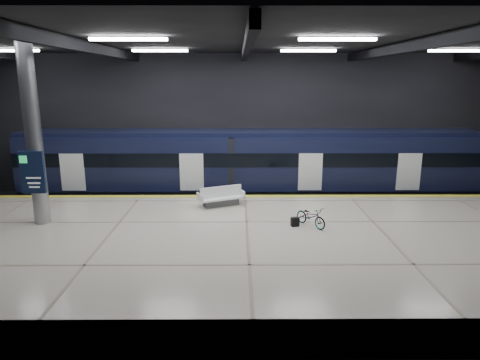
{
  "coord_description": "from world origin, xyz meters",
  "views": [
    {
      "loc": [
        -0.36,
        -16.99,
        6.59
      ],
      "look_at": [
        -0.24,
        1.5,
        2.2
      ],
      "focal_mm": 32.0,
      "sensor_mm": 36.0,
      "label": 1
    }
  ],
  "objects": [
    {
      "name": "bicycle",
      "position": [
        2.44,
        -1.52,
        1.49
      ],
      "size": [
        1.28,
        1.49,
        0.77
      ],
      "primitive_type": "imported",
      "rotation": [
        0.0,
        0.0,
        0.63
      ],
      "color": "#99999E",
      "rests_on": "platform"
    },
    {
      "name": "ground",
      "position": [
        0.0,
        0.0,
        0.0
      ],
      "size": [
        30.0,
        30.0,
        0.0
      ],
      "primitive_type": "plane",
      "color": "black",
      "rests_on": "ground"
    },
    {
      "name": "info_column",
      "position": [
        -8.0,
        -1.03,
        4.46
      ],
      "size": [
        0.9,
        0.78,
        6.9
      ],
      "color": "#9EA0A5",
      "rests_on": "platform"
    },
    {
      "name": "bench",
      "position": [
        -1.09,
        1.23,
        1.41
      ],
      "size": [
        2.16,
        1.56,
        0.88
      ],
      "rotation": [
        0.0,
        0.0,
        0.42
      ],
      "color": "#595B60",
      "rests_on": "platform"
    },
    {
      "name": "train",
      "position": [
        2.12,
        5.5,
        2.06
      ],
      "size": [
        29.4,
        2.84,
        3.79
      ],
      "color": "black",
      "rests_on": "ground"
    },
    {
      "name": "platform",
      "position": [
        0.0,
        -2.5,
        0.55
      ],
      "size": [
        30.0,
        11.0,
        1.1
      ],
      "primitive_type": "cube",
      "color": "#BFB2A2",
      "rests_on": "ground"
    },
    {
      "name": "pannier_bag",
      "position": [
        1.84,
        -1.52,
        1.28
      ],
      "size": [
        0.34,
        0.26,
        0.35
      ],
      "primitive_type": "cube",
      "rotation": [
        0.0,
        0.0,
        0.31
      ],
      "color": "black",
      "rests_on": "platform"
    },
    {
      "name": "rails",
      "position": [
        0.0,
        5.5,
        0.08
      ],
      "size": [
        30.0,
        1.52,
        0.16
      ],
      "color": "gray",
      "rests_on": "ground"
    },
    {
      "name": "room_shell",
      "position": [
        -0.0,
        0.0,
        5.72
      ],
      "size": [
        30.1,
        16.1,
        8.05
      ],
      "color": "black",
      "rests_on": "ground"
    },
    {
      "name": "safety_strip",
      "position": [
        0.0,
        2.75,
        1.11
      ],
      "size": [
        30.0,
        0.4,
        0.01
      ],
      "primitive_type": "cube",
      "color": "yellow",
      "rests_on": "platform"
    }
  ]
}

